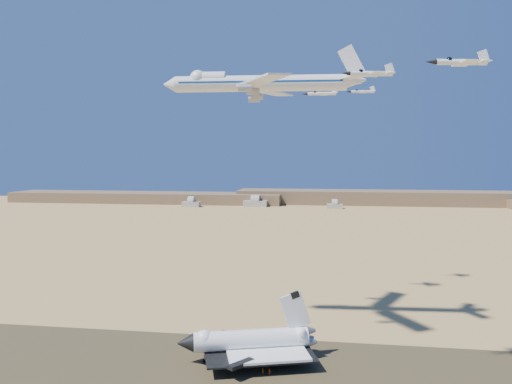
# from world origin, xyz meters

# --- Properties ---
(ground) EXTENTS (1200.00, 1200.00, 0.00)m
(ground) POSITION_xyz_m (0.00, 0.00, 0.00)
(ground) COLOR tan
(ground) RESTS_ON ground
(runway) EXTENTS (600.00, 50.00, 0.06)m
(runway) POSITION_xyz_m (0.00, 0.00, 0.03)
(runway) COLOR #4C3E26
(runway) RESTS_ON ground
(ridgeline) EXTENTS (960.00, 90.00, 18.00)m
(ridgeline) POSITION_xyz_m (65.32, 527.31, 7.63)
(ridgeline) COLOR #7D6245
(ridgeline) RESTS_ON ground
(hangars) EXTENTS (200.50, 29.50, 30.00)m
(hangars) POSITION_xyz_m (-64.00, 478.43, 4.83)
(hangars) COLOR #AFA89B
(hangars) RESTS_ON ground
(shuttle) EXTENTS (43.42, 34.48, 21.17)m
(shuttle) POSITION_xyz_m (10.94, 5.86, 5.69)
(shuttle) COLOR white
(shuttle) RESTS_ON runway
(carrier_747) EXTENTS (71.49, 55.38, 17.83)m
(carrier_747) POSITION_xyz_m (7.99, 33.54, 88.40)
(carrier_747) COLOR white
(crew_a) EXTENTS (0.62, 0.77, 1.83)m
(crew_a) POSITION_xyz_m (16.27, -3.68, 0.97)
(crew_a) COLOR orange
(crew_a) RESTS_ON runway
(crew_b) EXTENTS (0.80, 1.01, 1.81)m
(crew_b) POSITION_xyz_m (18.24, -3.83, 0.97)
(crew_b) COLOR orange
(crew_b) RESTS_ON runway
(crew_c) EXTENTS (1.09, 0.86, 1.65)m
(crew_c) POSITION_xyz_m (17.23, -0.13, 0.89)
(crew_c) COLOR orange
(crew_c) RESTS_ON runway
(chase_jet_a) EXTENTS (14.05, 7.99, 3.54)m
(chase_jet_a) POSITION_xyz_m (44.96, -6.76, 84.33)
(chase_jet_a) COLOR white
(chase_jet_b) EXTENTS (14.53, 8.19, 3.65)m
(chase_jet_b) POSITION_xyz_m (63.74, -21.91, 83.92)
(chase_jet_b) COLOR white
(chase_jet_c) EXTENTS (15.40, 8.24, 3.83)m
(chase_jet_c) POSITION_xyz_m (30.53, 77.01, 89.90)
(chase_jet_c) COLOR white
(chase_jet_d) EXTENTS (13.67, 7.59, 3.42)m
(chase_jet_d) POSITION_xyz_m (48.98, 97.88, 93.13)
(chase_jet_d) COLOR white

